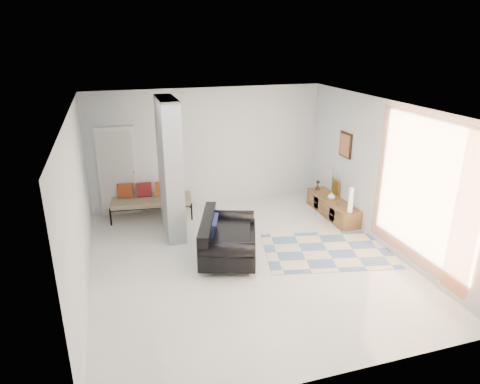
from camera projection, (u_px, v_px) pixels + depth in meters
name	position (u px, v px, depth m)	size (l,w,h in m)	color
floor	(247.00, 261.00, 7.86)	(6.00, 6.00, 0.00)	white
ceiling	(248.00, 108.00, 6.90)	(6.00, 6.00, 0.00)	white
wall_back	(208.00, 148.00, 10.07)	(6.00, 6.00, 0.00)	silver
wall_front	(331.00, 278.00, 4.69)	(6.00, 6.00, 0.00)	silver
wall_left	(79.00, 207.00, 6.62)	(6.00, 6.00, 0.00)	silver
wall_right	(384.00, 175.00, 8.14)	(6.00, 6.00, 0.00)	silver
partition_column	(170.00, 169.00, 8.51)	(0.35, 1.20, 2.80)	#A2A7A9
hallway_door	(118.00, 172.00, 9.59)	(0.85, 0.06, 2.04)	white
curtain	(422.00, 193.00, 7.07)	(2.55, 2.55, 0.00)	#F78041
wall_art	(346.00, 145.00, 9.32)	(0.04, 0.45, 0.55)	#361E0E
media_console	(332.00, 207.00, 9.77)	(0.45, 1.74, 0.80)	brown
loveseat	(225.00, 238.00, 7.94)	(1.46, 1.90, 0.76)	silver
daybed	(150.00, 199.00, 9.68)	(1.87, 0.97, 0.77)	black
area_rug	(327.00, 251.00, 8.22)	(2.39, 1.59, 0.01)	beige
cylinder_lamp	(351.00, 200.00, 8.93)	(0.10, 0.10, 0.53)	beige
bronze_figurine	(318.00, 185.00, 10.26)	(0.12, 0.12, 0.23)	#332416
vase	(331.00, 196.00, 9.66)	(0.16, 0.16, 0.17)	white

